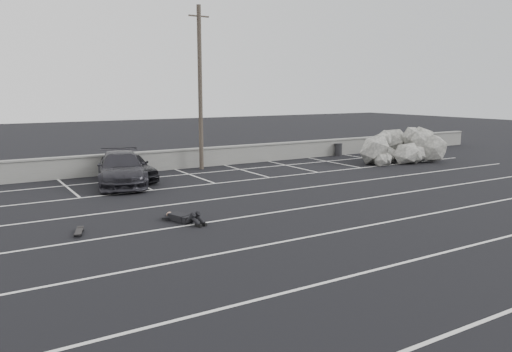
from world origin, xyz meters
TOP-DOWN VIEW (x-y plane):
  - ground at (0.00, 0.00)m, footprint 120.00×120.00m
  - seawall at (0.00, 14.00)m, footprint 50.00×0.45m
  - stall_lines at (-0.08, 4.41)m, footprint 36.00×20.05m
  - car_left at (-2.18, 11.79)m, footprint 1.98×4.16m
  - car_right at (-2.74, 10.95)m, footprint 3.23×5.41m
  - utility_pole at (2.28, 13.20)m, footprint 1.14×0.23m
  - trash_bin at (12.28, 13.60)m, footprint 0.62×0.62m
  - riprap_pile at (13.98, 9.69)m, footprint 6.05×4.03m
  - person at (-3.01, 3.69)m, footprint 2.20×2.75m
  - skateboard at (-6.16, 3.81)m, footprint 0.42×0.79m

SIDE VIEW (x-z plane):
  - ground at x=0.00m, z-range 0.00..0.00m
  - stall_lines at x=-0.08m, z-range 0.00..0.01m
  - skateboard at x=-6.16m, z-range 0.03..0.12m
  - person at x=-3.01m, z-range 0.00..0.45m
  - trash_bin at x=12.28m, z-range 0.01..0.82m
  - seawall at x=0.00m, z-range 0.02..1.08m
  - riprap_pile at x=13.98m, z-range -0.15..1.47m
  - car_left at x=-2.18m, z-range 0.00..1.37m
  - car_right at x=-2.74m, z-range 0.00..1.47m
  - utility_pole at x=2.28m, z-range 0.05..8.63m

